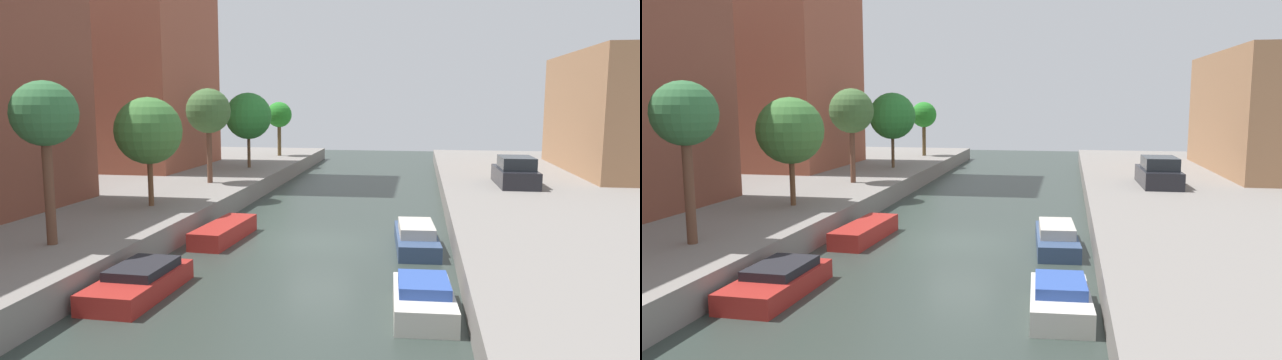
% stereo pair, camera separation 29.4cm
% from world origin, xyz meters
% --- Properties ---
extents(ground_plane, '(84.00, 84.00, 0.00)m').
position_xyz_m(ground_plane, '(0.00, 0.00, 0.00)').
color(ground_plane, '#2D3833').
extents(street_tree_1, '(1.99, 1.99, 5.05)m').
position_xyz_m(street_tree_1, '(-7.45, -5.66, 4.96)').
color(street_tree_1, brown).
rests_on(street_tree_1, quay_left).
extents(street_tree_2, '(2.81, 2.81, 4.59)m').
position_xyz_m(street_tree_2, '(-7.45, 1.16, 4.17)').
color(street_tree_2, brown).
rests_on(street_tree_2, quay_left).
extents(street_tree_3, '(2.40, 2.40, 5.09)m').
position_xyz_m(street_tree_3, '(-7.45, 8.22, 4.85)').
color(street_tree_3, brown).
rests_on(street_tree_3, quay_left).
extents(street_tree_4, '(3.07, 3.07, 4.96)m').
position_xyz_m(street_tree_4, '(-7.45, 15.59, 4.42)').
color(street_tree_4, brown).
rests_on(street_tree_4, quay_left).
extents(street_tree_5, '(2.04, 2.04, 4.33)m').
position_xyz_m(street_tree_5, '(-7.45, 24.14, 4.26)').
color(street_tree_5, brown).
rests_on(street_tree_5, quay_left).
extents(parked_car, '(1.91, 4.51, 1.54)m').
position_xyz_m(parked_car, '(8.75, 9.99, 1.65)').
color(parked_car, black).
rests_on(parked_car, quay_right).
extents(moored_boat_left_2, '(1.74, 3.84, 0.84)m').
position_xyz_m(moored_boat_left_2, '(-3.93, -6.94, 0.36)').
color(moored_boat_left_2, maroon).
rests_on(moored_boat_left_2, ground_plane).
extents(moored_boat_left_3, '(1.49, 4.19, 0.67)m').
position_xyz_m(moored_boat_left_3, '(-3.72, -0.30, 0.34)').
color(moored_boat_left_3, maroon).
rests_on(moored_boat_left_3, ground_plane).
extents(moored_boat_right_2, '(1.67, 3.24, 0.91)m').
position_xyz_m(moored_boat_right_2, '(3.94, -7.10, 0.39)').
color(moored_boat_right_2, beige).
rests_on(moored_boat_right_2, ground_plane).
extents(moored_boat_right_3, '(1.78, 4.52, 0.95)m').
position_xyz_m(moored_boat_right_3, '(3.70, -0.29, 0.40)').
color(moored_boat_right_3, '#33476B').
rests_on(moored_boat_right_3, ground_plane).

